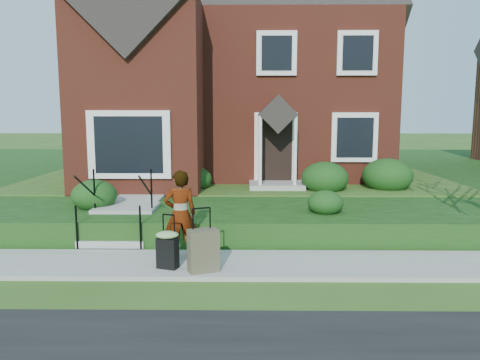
{
  "coord_description": "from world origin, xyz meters",
  "views": [
    {
      "loc": [
        0.28,
        -8.37,
        2.81
      ],
      "look_at": [
        0.16,
        2.0,
        1.34
      ],
      "focal_mm": 35.0,
      "sensor_mm": 36.0,
      "label": 1
    }
  ],
  "objects_px": {
    "front_steps": "(121,219)",
    "woman": "(180,214)",
    "suitcase_black": "(167,248)",
    "suitcase_olive": "(203,250)"
  },
  "relations": [
    {
      "from": "front_steps",
      "to": "woman",
      "type": "relative_size",
      "value": 1.2
    },
    {
      "from": "suitcase_black",
      "to": "suitcase_olive",
      "type": "height_order",
      "value": "suitcase_olive"
    },
    {
      "from": "suitcase_olive",
      "to": "front_steps",
      "type": "bearing_deg",
      "value": 109.93
    },
    {
      "from": "front_steps",
      "to": "woman",
      "type": "bearing_deg",
      "value": -44.91
    },
    {
      "from": "front_steps",
      "to": "suitcase_black",
      "type": "height_order",
      "value": "front_steps"
    },
    {
      "from": "front_steps",
      "to": "suitcase_black",
      "type": "relative_size",
      "value": 2.07
    },
    {
      "from": "woman",
      "to": "suitcase_olive",
      "type": "distance_m",
      "value": 1.06
    },
    {
      "from": "front_steps",
      "to": "suitcase_olive",
      "type": "relative_size",
      "value": 1.8
    },
    {
      "from": "woman",
      "to": "suitcase_black",
      "type": "xyz_separation_m",
      "value": [
        -0.15,
        -0.64,
        -0.46
      ]
    },
    {
      "from": "front_steps",
      "to": "suitcase_olive",
      "type": "distance_m",
      "value": 3.11
    }
  ]
}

